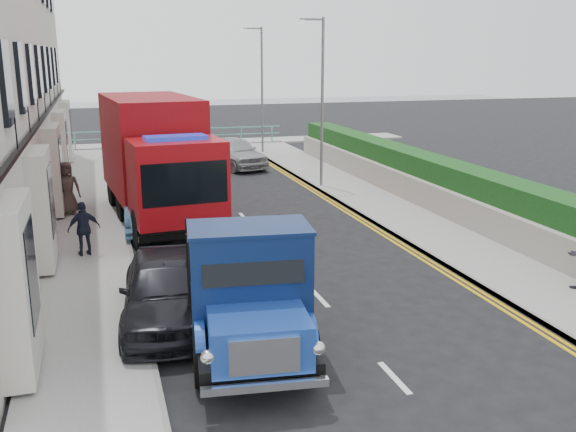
% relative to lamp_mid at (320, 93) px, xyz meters
% --- Properties ---
extents(ground, '(120.00, 120.00, 0.00)m').
position_rel_lamp_mid_xyz_m(ground, '(-4.18, -14.00, -4.00)').
color(ground, black).
rests_on(ground, ground).
extents(pavement_west, '(2.40, 38.00, 0.12)m').
position_rel_lamp_mid_xyz_m(pavement_west, '(-9.38, -5.00, -3.94)').
color(pavement_west, gray).
rests_on(pavement_west, ground).
extents(pavement_east, '(2.60, 38.00, 0.12)m').
position_rel_lamp_mid_xyz_m(pavement_east, '(1.12, -5.00, -3.94)').
color(pavement_east, gray).
rests_on(pavement_east, ground).
extents(promenade, '(30.00, 2.50, 0.12)m').
position_rel_lamp_mid_xyz_m(promenade, '(-4.18, 15.00, -3.94)').
color(promenade, gray).
rests_on(promenade, ground).
extents(sea_plane, '(120.00, 120.00, 0.00)m').
position_rel_lamp_mid_xyz_m(sea_plane, '(-4.18, 46.00, -4.00)').
color(sea_plane, '#4C5968').
rests_on(sea_plane, ground).
extents(garden_east, '(1.45, 28.00, 1.75)m').
position_rel_lamp_mid_xyz_m(garden_east, '(3.03, -5.00, -3.10)').
color(garden_east, '#B2AD9E').
rests_on(garden_east, ground).
extents(seafront_railing, '(13.00, 0.08, 1.11)m').
position_rel_lamp_mid_xyz_m(seafront_railing, '(-4.18, 14.20, -3.42)').
color(seafront_railing, '#59B2A5').
rests_on(seafront_railing, ground).
extents(lamp_mid, '(1.23, 0.18, 7.00)m').
position_rel_lamp_mid_xyz_m(lamp_mid, '(0.00, 0.00, 0.00)').
color(lamp_mid, slate).
rests_on(lamp_mid, ground).
extents(lamp_far, '(1.23, 0.18, 7.00)m').
position_rel_lamp_mid_xyz_m(lamp_far, '(0.00, 10.00, 0.00)').
color(lamp_far, slate).
rests_on(lamp_far, ground).
extents(bedford_lorry, '(2.73, 5.63, 2.57)m').
position_rel_lamp_mid_xyz_m(bedford_lorry, '(-6.44, -14.45, -2.81)').
color(bedford_lorry, black).
rests_on(bedford_lorry, ground).
extents(red_lorry, '(3.42, 8.16, 4.16)m').
position_rel_lamp_mid_xyz_m(red_lorry, '(-7.07, -3.64, -1.78)').
color(red_lorry, black).
rests_on(red_lorry, ground).
extents(parked_car_front, '(2.26, 4.64, 1.53)m').
position_rel_lamp_mid_xyz_m(parked_car_front, '(-7.78, -12.41, -3.23)').
color(parked_car_front, black).
rests_on(parked_car_front, ground).
extents(parked_car_mid, '(1.98, 4.83, 1.56)m').
position_rel_lamp_mid_xyz_m(parked_car_mid, '(-7.35, -4.29, -3.22)').
color(parked_car_mid, '#639FD6').
rests_on(parked_car_mid, ground).
extents(parked_car_rear, '(2.02, 4.52, 1.29)m').
position_rel_lamp_mid_xyz_m(parked_car_rear, '(-6.78, -0.13, -3.35)').
color(parked_car_rear, '#ABACB0').
rests_on(parked_car_rear, ground).
extents(seafront_car_left, '(3.64, 5.73, 1.47)m').
position_rel_lamp_mid_xyz_m(seafront_car_left, '(-5.76, 9.91, -3.26)').
color(seafront_car_left, black).
rests_on(seafront_car_left, ground).
extents(seafront_car_right, '(2.91, 4.85, 1.54)m').
position_rel_lamp_mid_xyz_m(seafront_car_right, '(-2.35, 6.01, -3.23)').
color(seafront_car_right, '#9D9DA1').
rests_on(seafront_car_right, ground).
extents(pedestrian_west_near, '(0.95, 0.56, 1.52)m').
position_rel_lamp_mid_xyz_m(pedestrian_west_near, '(-9.45, -7.34, -3.12)').
color(pedestrian_west_near, '#1A1E30').
rests_on(pedestrian_west_near, pavement_west).
extents(pedestrian_west_far, '(0.92, 0.61, 1.85)m').
position_rel_lamp_mid_xyz_m(pedestrian_west_far, '(-10.05, -2.24, -2.95)').
color(pedestrian_west_far, '#463632').
rests_on(pedestrian_west_far, pavement_west).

